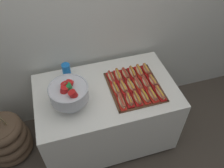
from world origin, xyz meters
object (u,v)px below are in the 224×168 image
(hot_dog_8, at_px, (131,86))
(hot_dog_16, at_px, (140,71))
(hot_dog_6, at_px, (116,89))
(hot_dog_7, at_px, (124,87))
(hot_dog_4, at_px, (152,95))
(hot_dog_10, at_px, (146,82))
(hot_dog_9, at_px, (138,84))
(hot_dog_2, at_px, (137,98))
(hot_dog_14, at_px, (126,74))
(hot_dog_1, at_px, (129,100))
(floor_vase, at_px, (6,138))
(hot_dog_13, at_px, (118,76))
(punch_bowl, at_px, (69,93))
(hot_dog_17, at_px, (146,70))
(buffet_table, at_px, (107,113))
(serving_tray, at_px, (135,87))
(hot_dog_0, at_px, (121,102))
(hot_dog_5, at_px, (160,93))
(hot_dog_12, at_px, (111,77))
(hot_dog_11, at_px, (153,81))
(hot_dog_15, at_px, (133,73))
(cup_stack, at_px, (67,71))
(hot_dog_3, at_px, (145,96))

(hot_dog_8, xyz_separation_m, hot_dog_16, (0.15, 0.16, 0.00))
(hot_dog_6, xyz_separation_m, hot_dog_7, (0.07, -0.00, -0.00))
(hot_dog_16, bearing_deg, hot_dog_4, -90.16)
(hot_dog_10, bearing_deg, hot_dog_9, 179.84)
(hot_dog_2, distance_m, hot_dog_14, 0.33)
(hot_dog_4, distance_m, hot_dog_6, 0.34)
(hot_dog_10, bearing_deg, hot_dog_1, -143.90)
(floor_vase, relative_size, hot_dog_13, 5.51)
(floor_vase, distance_m, punch_bowl, 1.03)
(floor_vase, relative_size, hot_dog_1, 6.59)
(hot_dog_8, relative_size, hot_dog_17, 1.13)
(buffet_table, height_order, hot_dog_10, hot_dog_10)
(serving_tray, xyz_separation_m, hot_dog_16, (0.11, 0.16, 0.03))
(hot_dog_0, distance_m, hot_dog_17, 0.50)
(hot_dog_8, relative_size, hot_dog_14, 1.10)
(serving_tray, distance_m, hot_dog_6, 0.19)
(hot_dog_4, xyz_separation_m, hot_dog_5, (0.07, -0.00, -0.00))
(hot_dog_9, distance_m, hot_dog_10, 0.08)
(floor_vase, bearing_deg, hot_dog_2, -13.62)
(hot_dog_17, bearing_deg, hot_dog_12, 179.84)
(hot_dog_13, xyz_separation_m, hot_dog_16, (0.22, -0.00, 0.00))
(buffet_table, distance_m, hot_dog_11, 0.61)
(hot_dog_4, distance_m, hot_dog_15, 0.34)
(hot_dog_4, bearing_deg, floor_vase, 167.71)
(hot_dog_0, bearing_deg, hot_dog_13, 77.04)
(hot_dog_10, bearing_deg, hot_dog_12, 151.03)
(hot_dog_0, xyz_separation_m, hot_dog_16, (0.30, 0.33, -0.00))
(floor_vase, bearing_deg, hot_dog_5, -11.71)
(punch_bowl, bearing_deg, hot_dog_16, 15.49)
(buffet_table, bearing_deg, hot_dog_1, -52.25)
(floor_vase, xyz_separation_m, punch_bowl, (0.73, -0.19, 0.70))
(hot_dog_17, bearing_deg, hot_dog_8, -143.90)
(hot_dog_10, bearing_deg, hot_dog_6, 179.84)
(hot_dog_6, xyz_separation_m, hot_dog_9, (0.22, -0.00, -0.00))
(hot_dog_14, relative_size, cup_stack, 0.99)
(hot_dog_5, height_order, hot_dog_6, hot_dog_6)
(hot_dog_3, height_order, hot_dog_17, same)
(hot_dog_15, bearing_deg, hot_dog_11, -47.88)
(floor_vase, height_order, hot_dog_1, floor_vase)
(hot_dog_4, height_order, hot_dog_13, hot_dog_4)
(hot_dog_15, bearing_deg, hot_dog_3, -90.16)
(hot_dog_7, xyz_separation_m, hot_dog_13, (0.00, 0.16, -0.00))
(serving_tray, relative_size, hot_dog_1, 3.39)
(hot_dog_11, bearing_deg, hot_dog_7, 179.84)
(hot_dog_4, xyz_separation_m, hot_dog_16, (0.00, 0.33, -0.00))
(hot_dog_3, height_order, hot_dog_6, hot_dog_3)
(hot_dog_7, distance_m, hot_dog_17, 0.34)
(hot_dog_3, bearing_deg, cup_stack, 142.33)
(buffet_table, relative_size, hot_dog_3, 8.05)
(serving_tray, bearing_deg, hot_dog_12, 138.49)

